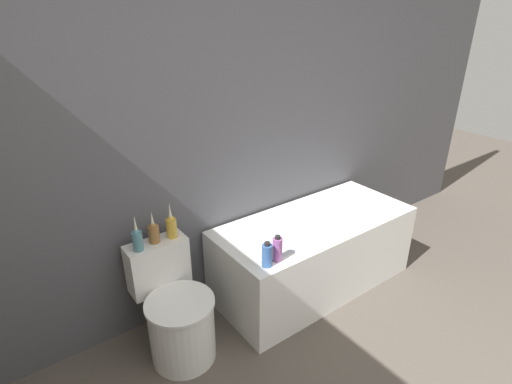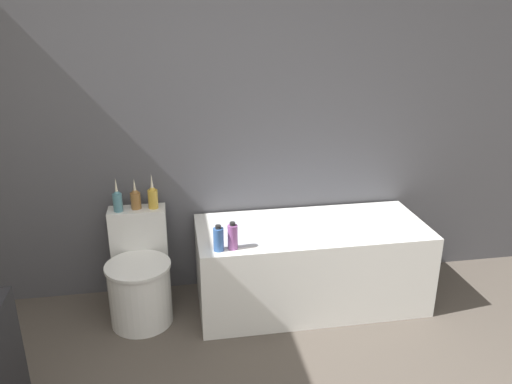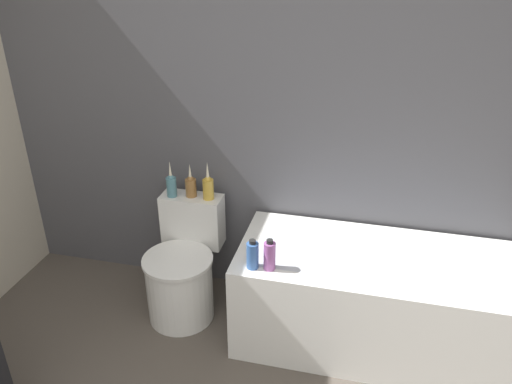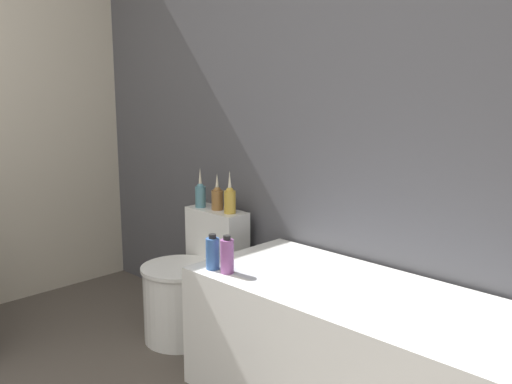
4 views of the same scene
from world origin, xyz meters
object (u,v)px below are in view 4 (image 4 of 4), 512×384
at_px(vase_gold, 200,194).
at_px(bathtub, 360,355).
at_px(toilet, 189,287).
at_px(shampoo_bottle_tall, 213,253).
at_px(shampoo_bottle_short, 227,256).
at_px(vase_bronze, 230,199).
at_px(vase_silver, 217,197).

bearing_deg(vase_gold, bathtub, -8.93).
bearing_deg(toilet, vase_gold, 120.61).
relative_size(toilet, shampoo_bottle_tall, 4.20).
bearing_deg(shampoo_bottle_short, shampoo_bottle_tall, -173.72).
bearing_deg(toilet, vase_bronze, 61.87).
height_order(shampoo_bottle_tall, shampoo_bottle_short, shampoo_bottle_short).
distance_m(vase_gold, shampoo_bottle_short, 0.83).
height_order(vase_bronze, shampoo_bottle_tall, vase_bronze).
bearing_deg(bathtub, vase_bronze, 168.08).
xyz_separation_m(bathtub, vase_silver, (-1.15, 0.23, 0.47)).
relative_size(bathtub, toilet, 2.23).
distance_m(bathtub, toilet, 1.15).
relative_size(toilet, vase_gold, 2.99).
distance_m(toilet, shampoo_bottle_short, 0.74).
relative_size(vase_bronze, shampoo_bottle_tall, 1.45).
xyz_separation_m(vase_bronze, shampoo_bottle_tall, (0.39, -0.47, -0.12)).
distance_m(toilet, vase_gold, 0.53).
xyz_separation_m(vase_gold, vase_bronze, (0.23, 0.02, 0.00)).
bearing_deg(shampoo_bottle_short, vase_gold, 148.04).
bearing_deg(vase_silver, bathtub, -11.17).
bearing_deg(vase_gold, shampoo_bottle_short, -31.96).
bearing_deg(vase_bronze, vase_silver, 175.85).
bearing_deg(vase_silver, vase_bronze, -4.15).
relative_size(toilet, vase_bronze, 2.89).
xyz_separation_m(toilet, vase_silver, (-0.00, 0.22, 0.48)).
bearing_deg(shampoo_bottle_tall, bathtub, 20.94).
relative_size(toilet, vase_silver, 3.29).
distance_m(bathtub, vase_bronze, 1.16).
height_order(bathtub, shampoo_bottle_tall, shampoo_bottle_tall).
bearing_deg(toilet, shampoo_bottle_short, -22.71).
bearing_deg(vase_gold, shampoo_bottle_tall, -36.03).
bearing_deg(toilet, bathtub, -0.36).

